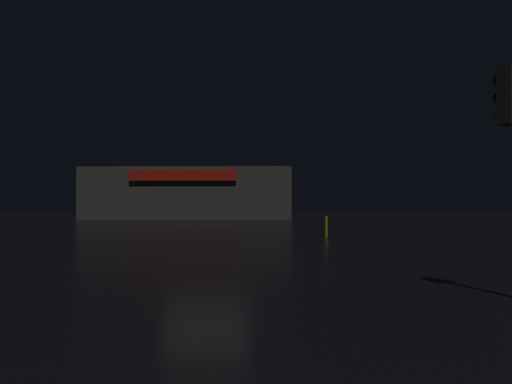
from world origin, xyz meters
TOP-DOWN VIEW (x-y plane):
  - ground_plane at (0.00, 0.00)m, footprint 120.00×120.00m
  - store_building at (-5.69, 31.83)m, footprint 17.38×7.03m
  - traffic_signal_main at (6.12, -6.65)m, footprint 0.42×0.42m
  - bollard_kerb_a at (4.19, 8.79)m, footprint 0.12×0.12m

SIDE VIEW (x-z plane):
  - ground_plane at x=0.00m, z-range 0.00..0.00m
  - bollard_kerb_a at x=4.19m, z-range 0.00..0.91m
  - store_building at x=-5.69m, z-range 0.00..4.32m
  - traffic_signal_main at x=6.12m, z-range 0.96..4.92m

